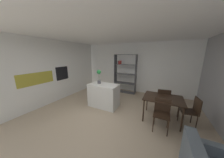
{
  "coord_description": "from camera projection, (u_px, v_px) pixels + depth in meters",
  "views": [
    {
      "loc": [
        1.72,
        -2.79,
        2.08
      ],
      "look_at": [
        -0.17,
        0.95,
        1.11
      ],
      "focal_mm": 16.45,
      "sensor_mm": 36.0,
      "label": 1
    }
  ],
  "objects": [
    {
      "name": "ground_plane",
      "position": [
        104.0,
        115.0,
        3.65
      ],
      "size": [
        9.06,
        9.06,
        0.0
      ],
      "primitive_type": "plane",
      "color": "tan"
    },
    {
      "name": "kitchen_island",
      "position": [
        104.0,
        95.0,
        4.25
      ],
      "size": [
        1.19,
        0.67,
        0.94
      ],
      "primitive_type": "cube",
      "color": "silver",
      "rests_on": "ground_plane"
    },
    {
      "name": "dining_chair_near",
      "position": [
        162.0,
        111.0,
        2.9
      ],
      "size": [
        0.42,
        0.43,
        0.89
      ],
      "rotation": [
        0.0,
        0.0,
        -0.01
      ],
      "color": "black",
      "rests_on": "ground_plane"
    },
    {
      "name": "built_in_oven",
      "position": [
        62.0,
        73.0,
        4.91
      ],
      "size": [
        0.06,
        0.6,
        0.61
      ],
      "color": "black",
      "rests_on": "ground_plane"
    },
    {
      "name": "cabinet_niche_splashback",
      "position": [
        37.0,
        79.0,
        3.95
      ],
      "size": [
        0.01,
        1.29,
        0.47
      ],
      "color": "#9E932D",
      "rests_on": "ground_plane"
    },
    {
      "name": "back_partition",
      "position": [
        131.0,
        68.0,
        5.97
      ],
      "size": [
        6.59,
        0.06,
        2.76
      ],
      "primitive_type": "cube",
      "color": "white",
      "rests_on": "ground_plane"
    },
    {
      "name": "dining_chair_far",
      "position": [
        163.0,
        99.0,
        3.72
      ],
      "size": [
        0.47,
        0.47,
        0.92
      ],
      "rotation": [
        0.0,
        0.0,
        3.28
      ],
      "color": "black",
      "rests_on": "ground_plane"
    },
    {
      "name": "dining_table",
      "position": [
        163.0,
        100.0,
        3.28
      ],
      "size": [
        1.15,
        0.89,
        0.77
      ],
      "color": "black",
      "rests_on": "ground_plane"
    },
    {
      "name": "dining_chair_window_side",
      "position": [
        192.0,
        109.0,
        2.98
      ],
      "size": [
        0.47,
        0.47,
        0.91
      ],
      "rotation": [
        0.0,
        0.0,
        -1.43
      ],
      "color": "black",
      "rests_on": "ground_plane"
    },
    {
      "name": "ceiling_slab",
      "position": [
        103.0,
        31.0,
        3.03
      ],
      "size": [
        6.59,
        6.11,
        0.06
      ],
      "color": "white",
      "rests_on": "ground_plane"
    },
    {
      "name": "tall_cabinet_run_left",
      "position": [
        48.0,
        71.0,
        4.63
      ],
      "size": [
        0.62,
        5.51,
        2.76
      ],
      "primitive_type": "cube",
      "color": "silver",
      "rests_on": "ground_plane"
    },
    {
      "name": "open_bookshelf",
      "position": [
        125.0,
        73.0,
        5.75
      ],
      "size": [
        1.22,
        0.36,
        2.13
      ],
      "color": "#4C4C51",
      "rests_on": "ground_plane"
    },
    {
      "name": "potted_plant_on_island",
      "position": [
        99.0,
        76.0,
        4.21
      ],
      "size": [
        0.17,
        0.17,
        0.57
      ],
      "color": "#4C4C51",
      "rests_on": "kitchen_island"
    }
  ]
}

